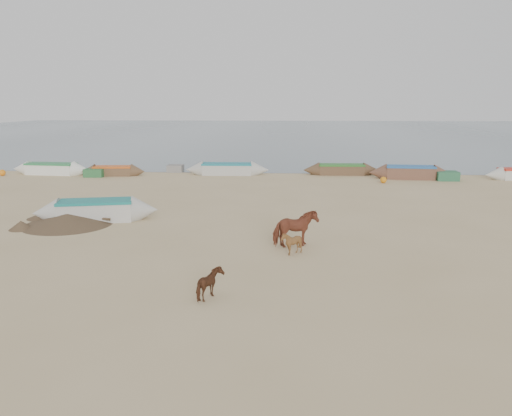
{
  "coord_description": "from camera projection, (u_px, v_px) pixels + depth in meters",
  "views": [
    {
      "loc": [
        1.37,
        -16.69,
        5.36
      ],
      "look_at": [
        0.0,
        4.0,
        1.0
      ],
      "focal_mm": 35.0,
      "sensor_mm": 36.0,
      "label": 1
    }
  ],
  "objects": [
    {
      "name": "debris_pile",
      "position": [
        67.0,
        219.0,
        22.41
      ],
      "size": [
        5.14,
        5.14,
        0.52
      ],
      "primitive_type": "cone",
      "rotation": [
        0.0,
        0.0,
        -0.38
      ],
      "color": "brown",
      "rests_on": "ground"
    },
    {
      "name": "beach_clutter",
      "position": [
        322.0,
        173.0,
        36.91
      ],
      "size": [
        43.76,
        5.43,
        0.64
      ],
      "color": "#2E6739",
      "rests_on": "ground"
    },
    {
      "name": "calf_front",
      "position": [
        292.0,
        243.0,
        17.96
      ],
      "size": [
        0.79,
        0.7,
        0.87
      ],
      "primitive_type": "imported",
      "rotation": [
        0.0,
        0.0,
        -1.57
      ],
      "color": "brown",
      "rests_on": "ground"
    },
    {
      "name": "cow_adult",
      "position": [
        295.0,
        229.0,
        18.88
      ],
      "size": [
        1.84,
        1.35,
        1.41
      ],
      "primitive_type": "imported",
      "rotation": [
        0.0,
        0.0,
        1.97
      ],
      "color": "brown",
      "rests_on": "ground"
    },
    {
      "name": "calf_right",
      "position": [
        211.0,
        284.0,
        13.87
      ],
      "size": [
        0.75,
        0.87,
        0.85
      ],
      "primitive_type": "imported",
      "rotation": [
        0.0,
        0.0,
        1.61
      ],
      "color": "#532D1A",
      "rests_on": "ground"
    },
    {
      "name": "ground",
      "position": [
        248.0,
        259.0,
        17.49
      ],
      "size": [
        140.0,
        140.0,
        0.0
      ],
      "primitive_type": "plane",
      "color": "tan",
      "rests_on": "ground"
    },
    {
      "name": "waterline_canoes",
      "position": [
        268.0,
        170.0,
        37.49
      ],
      "size": [
        55.43,
        3.34,
        0.95
      ],
      "color": "brown",
      "rests_on": "ground"
    },
    {
      "name": "sea",
      "position": [
        282.0,
        131.0,
        97.56
      ],
      "size": [
        160.0,
        160.0,
        0.0
      ],
      "primitive_type": "plane",
      "color": "slate",
      "rests_on": "ground"
    },
    {
      "name": "near_canoe",
      "position": [
        96.0,
        210.0,
        23.17
      ],
      "size": [
        5.82,
        2.62,
        0.97
      ],
      "primitive_type": null,
      "rotation": [
        0.0,
        0.0,
        0.22
      ],
      "color": "beige",
      "rests_on": "ground"
    }
  ]
}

